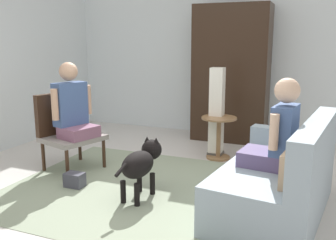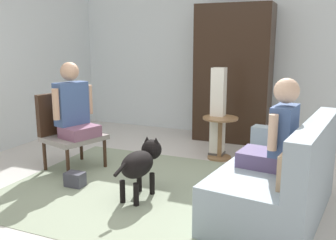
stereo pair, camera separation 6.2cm
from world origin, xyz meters
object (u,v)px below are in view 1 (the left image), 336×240
(column_lamp, at_px, (217,113))
(armoire_cabinet, at_px, (231,74))
(person_on_armchair, at_px, (72,106))
(round_end_table, at_px, (219,133))
(dog, at_px, (141,162))
(handbag, at_px, (75,180))
(person_on_couch, at_px, (278,132))
(couch, at_px, (281,180))
(armchair, at_px, (66,126))

(column_lamp, height_order, armoire_cabinet, armoire_cabinet)
(person_on_armchair, relative_size, round_end_table, 1.56)
(column_lamp, xyz_separation_m, armoire_cabinet, (-0.03, 0.98, 0.46))
(round_end_table, bearing_deg, person_on_armchair, -144.16)
(dog, height_order, handbag, dog)
(person_on_couch, relative_size, person_on_armchair, 0.91)
(person_on_couch, xyz_separation_m, handbag, (-2.12, -0.18, -0.70))
(person_on_couch, relative_size, round_end_table, 1.42)
(couch, relative_size, column_lamp, 1.37)
(couch, height_order, person_on_armchair, person_on_armchair)
(couch, relative_size, handbag, 8.11)
(couch, xyz_separation_m, person_on_couch, (-0.06, -0.02, 0.45))
(dog, xyz_separation_m, column_lamp, (0.35, 1.65, 0.24))
(person_on_couch, distance_m, armoire_cabinet, 2.71)
(couch, distance_m, dog, 1.38)
(armchair, relative_size, person_on_couch, 1.15)
(handbag, bearing_deg, dog, 3.75)
(column_lamp, relative_size, armoire_cabinet, 0.58)
(couch, distance_m, armoire_cabinet, 2.80)
(person_on_armchair, relative_size, dog, 1.14)
(round_end_table, bearing_deg, person_on_couch, -57.70)
(armchair, height_order, column_lamp, column_lamp)
(handbag, bearing_deg, column_lamp, 55.94)
(person_on_couch, bearing_deg, armoire_cabinet, 111.68)
(armchair, relative_size, handbag, 4.55)
(person_on_armchair, distance_m, dog, 1.29)
(dog, height_order, column_lamp, column_lamp)
(person_on_armchair, xyz_separation_m, armoire_cabinet, (1.46, 2.20, 0.27))
(couch, height_order, person_on_couch, person_on_couch)
(person_on_couch, distance_m, dog, 1.38)
(armchair, bearing_deg, dog, -20.37)
(armchair, height_order, handbag, armchair)
(dog, bearing_deg, armchair, 159.63)
(column_lamp, bearing_deg, round_end_table, -57.51)
(round_end_table, xyz_separation_m, armoire_cabinet, (-0.09, 1.08, 0.72))
(round_end_table, distance_m, dog, 1.61)
(person_on_armchair, height_order, armoire_cabinet, armoire_cabinet)
(couch, height_order, round_end_table, couch)
(armchair, height_order, person_on_couch, person_on_couch)
(person_on_couch, xyz_separation_m, armoire_cabinet, (-1.00, 2.50, 0.30))
(armchair, distance_m, armoire_cabinet, 2.74)
(round_end_table, bearing_deg, dog, -104.98)
(person_on_armchair, height_order, dog, person_on_armchair)
(person_on_armchair, bearing_deg, round_end_table, 35.84)
(person_on_couch, bearing_deg, couch, 21.18)
(armchair, xyz_separation_m, armoire_cabinet, (1.61, 2.16, 0.53))
(armchair, height_order, armoire_cabinet, armoire_cabinet)
(person_on_couch, height_order, round_end_table, person_on_couch)
(person_on_couch, relative_size, dog, 1.03)
(armchair, height_order, person_on_armchair, person_on_armchair)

